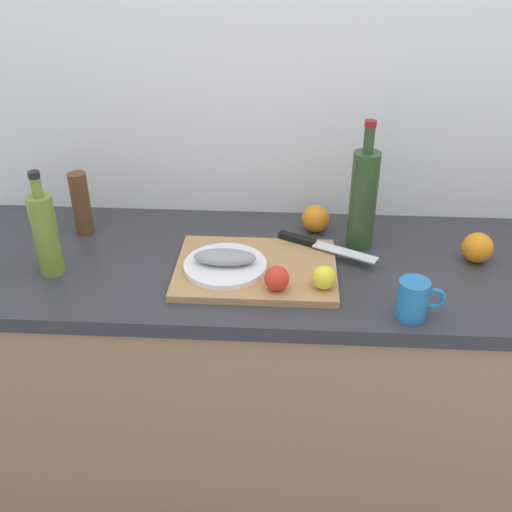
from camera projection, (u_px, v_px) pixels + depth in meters
name	position (u px, v px, depth m)	size (l,w,h in m)	color
ground_plane	(296.00, 484.00, 2.09)	(12.00, 12.00, 0.00)	slate
back_wall	(311.00, 100.00, 1.74)	(3.20, 0.05, 2.50)	white
kitchen_counter	(301.00, 387.00, 1.86)	(2.00, 0.60, 0.90)	#9E7A56
cutting_board	(256.00, 269.00, 1.59)	(0.42, 0.31, 0.02)	tan
white_plate	(225.00, 266.00, 1.57)	(0.22, 0.22, 0.01)	white
fish_fillet	(225.00, 257.00, 1.56)	(0.16, 0.07, 0.04)	gray
chef_knife	(314.00, 244.00, 1.67)	(0.27, 0.16, 0.02)	silver
lemon_0	(324.00, 278.00, 1.48)	(0.06, 0.06, 0.06)	yellow
tomato_0	(277.00, 278.00, 1.47)	(0.06, 0.06, 0.06)	red
olive_oil_bottle	(46.00, 233.00, 1.54)	(0.06, 0.06, 0.28)	olive
wine_bottle	(363.00, 198.00, 1.64)	(0.07, 0.07, 0.36)	#2D4723
coffee_mug_0	(414.00, 299.00, 1.40)	(0.11, 0.07, 0.10)	#2672B2
orange_0	(315.00, 219.00, 1.77)	(0.08, 0.08, 0.08)	orange
orange_2	(478.00, 248.00, 1.62)	(0.08, 0.08, 0.08)	orange
pepper_mill	(81.00, 204.00, 1.74)	(0.05, 0.05, 0.19)	brown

